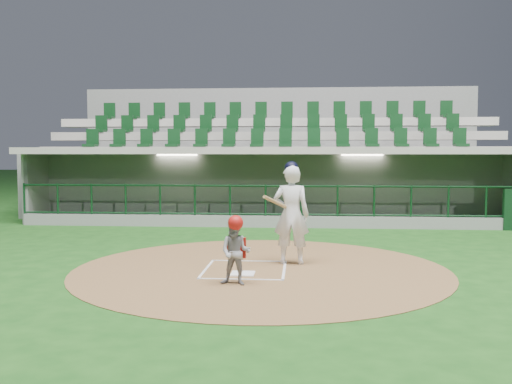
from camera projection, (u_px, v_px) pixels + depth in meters
ground at (246, 267)px, 11.20m from camera, size 120.00×120.00×0.00m
dirt_circle at (261, 269)px, 10.97m from camera, size 7.20×7.20×0.01m
home_plate at (243, 274)px, 10.50m from camera, size 0.43×0.43×0.02m
batter_box_chalk at (245, 269)px, 10.90m from camera, size 1.55×1.80×0.01m
dugout_structure at (275, 191)px, 18.89m from camera, size 16.40×3.70×3.00m
seating_deck at (274, 174)px, 21.94m from camera, size 17.00×6.72×5.15m
batter at (291, 213)px, 11.42m from camera, size 0.92×0.90×2.06m
catcher at (236, 250)px, 9.63m from camera, size 0.59×0.49×1.19m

